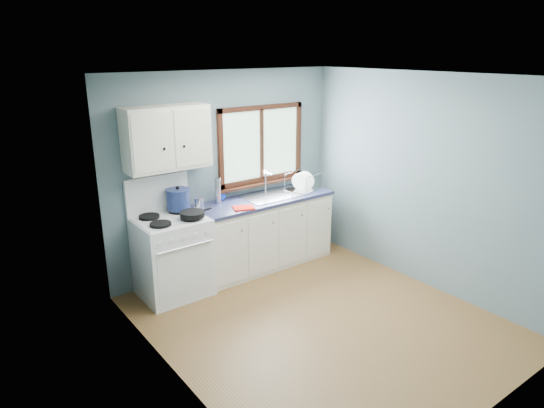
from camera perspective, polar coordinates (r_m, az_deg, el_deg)
floor at (r=5.29m, az=5.59°, el=-13.55°), size 3.20×3.60×0.02m
ceiling at (r=4.52m, az=6.58°, el=14.85°), size 3.20×3.60×0.02m
wall_back at (r=6.15m, az=-5.49°, el=3.77°), size 3.20×0.02×2.50m
wall_front at (r=3.74m, az=25.35°, el=-7.42°), size 3.20×0.02×2.50m
wall_left at (r=3.90m, az=-11.65°, el=-4.94°), size 0.02×3.60×2.50m
wall_right at (r=5.93m, az=17.55°, el=2.49°), size 0.02×3.60×2.50m
gas_range at (r=5.69m, az=-11.66°, el=-5.79°), size 0.76×0.69×1.36m
base_cabinets at (r=6.34m, az=-1.01°, el=-3.69°), size 1.85×0.60×0.88m
countertop at (r=6.18m, az=-1.03°, el=0.54°), size 1.89×0.64×0.04m
sink at (r=6.29m, az=0.29°, el=0.48°), size 0.84×0.46×0.44m
window at (r=6.36m, az=-1.24°, el=6.40°), size 1.36×0.10×1.03m
upper_cabinets at (r=5.48m, az=-12.27°, el=7.60°), size 0.95×0.35×0.70m
skillet at (r=5.44m, az=-9.33°, el=-1.16°), size 0.44×0.33×0.06m
stockpot at (r=5.69m, az=-10.98°, el=0.59°), size 0.35×0.35×0.27m
utensil_crock at (r=5.78m, az=-8.62°, el=0.10°), size 0.14×0.14×0.36m
thermos at (r=5.94m, az=-6.40°, el=1.55°), size 0.08×0.08×0.32m
soap_bottle at (r=6.06m, az=-5.86°, el=1.52°), size 0.12×0.12×0.24m
dish_towel at (r=5.77m, az=-3.37°, el=-0.46°), size 0.29×0.25×0.02m
dish_rack at (r=6.54m, az=3.73°, el=2.26°), size 0.55×0.48×0.24m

